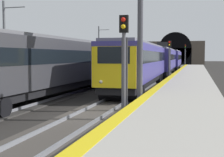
% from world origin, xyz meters
% --- Properties ---
extents(ground_plane, '(320.00, 320.00, 0.00)m').
position_xyz_m(ground_plane, '(0.00, 0.00, 0.00)').
color(ground_plane, '#282623').
extents(platform_right, '(112.00, 3.85, 0.94)m').
position_xyz_m(platform_right, '(0.00, -4.13, 0.47)').
color(platform_right, '#ADA89E').
rests_on(platform_right, ground_plane).
extents(platform_right_edge_strip, '(112.00, 0.50, 0.01)m').
position_xyz_m(platform_right_edge_strip, '(0.00, -2.46, 0.94)').
color(platform_right_edge_strip, yellow).
rests_on(platform_right_edge_strip, platform_right).
extents(track_main_line, '(160.00, 2.89, 0.21)m').
position_xyz_m(track_main_line, '(0.00, 0.00, 0.04)').
color(track_main_line, '#423D38').
rests_on(track_main_line, ground_plane).
extents(track_adjacent_line, '(160.00, 2.76, 0.21)m').
position_xyz_m(track_adjacent_line, '(0.00, 4.83, 0.04)').
color(track_adjacent_line, '#383533').
rests_on(track_adjacent_line, ground_plane).
extents(train_main_approaching, '(55.72, 3.13, 4.84)m').
position_xyz_m(train_main_approaching, '(30.95, -0.00, 2.26)').
color(train_main_approaching, navy).
rests_on(train_main_approaching, ground_plane).
extents(train_adjacent_platform, '(56.94, 3.37, 5.03)m').
position_xyz_m(train_adjacent_platform, '(23.94, 4.83, 2.36)').
color(train_adjacent_platform, '#333338').
rests_on(train_adjacent_platform, ground_plane).
extents(railway_signal_near, '(0.39, 0.38, 4.64)m').
position_xyz_m(railway_signal_near, '(-0.87, -1.74, 2.75)').
color(railway_signal_near, '#4C4C54').
rests_on(railway_signal_near, ground_plane).
extents(railway_signal_mid, '(0.39, 0.38, 4.62)m').
position_xyz_m(railway_signal_mid, '(21.42, -1.74, 2.74)').
color(railway_signal_mid, '#4C4C54').
rests_on(railway_signal_mid, ground_plane).
extents(railway_signal_far, '(0.39, 0.38, 5.82)m').
position_xyz_m(railway_signal_far, '(67.36, -1.74, 3.49)').
color(railway_signal_far, '#4C4C54').
rests_on(railway_signal_far, ground_plane).
extents(overhead_signal_gantry, '(0.70, 9.13, 7.57)m').
position_xyz_m(overhead_signal_gantry, '(1.52, 2.41, 5.72)').
color(overhead_signal_gantry, '#3F3F47').
rests_on(overhead_signal_gantry, ground_plane).
extents(tunnel_portal, '(2.59, 18.94, 10.71)m').
position_xyz_m(tunnel_portal, '(91.12, 2.41, 3.89)').
color(tunnel_portal, '#51473D').
rests_on(tunnel_portal, ground_plane).
extents(catenary_mast_near, '(0.22, 1.93, 7.83)m').
position_xyz_m(catenary_mast_near, '(35.61, 11.26, 4.02)').
color(catenary_mast_near, '#595B60').
rests_on(catenary_mast_near, ground_plane).
extents(catenary_mast_far, '(0.22, 2.17, 7.59)m').
position_xyz_m(catenary_mast_far, '(9.26, 11.25, 3.91)').
color(catenary_mast_far, '#595B60').
rests_on(catenary_mast_far, ground_plane).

